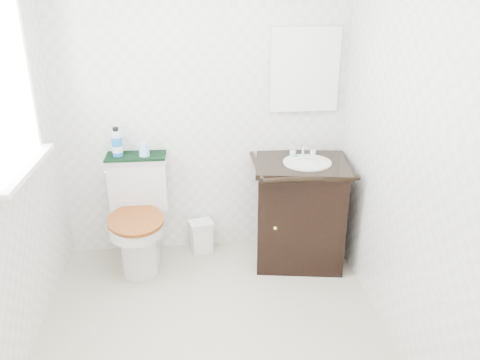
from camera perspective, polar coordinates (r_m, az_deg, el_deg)
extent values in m
plane|color=beige|center=(3.04, -3.11, -19.02)|extent=(2.40, 2.40, 0.00)
plane|color=white|center=(3.58, -4.50, 9.13)|extent=(2.40, 0.00, 2.40)
plane|color=white|center=(1.35, -1.47, -13.80)|extent=(2.40, 0.00, 2.40)
plane|color=white|center=(2.70, 20.39, 3.50)|extent=(0.00, 2.40, 2.40)
cube|color=white|center=(2.77, -27.24, 10.41)|extent=(0.02, 0.70, 0.90)
cube|color=silver|center=(3.61, 7.91, 13.13)|extent=(0.50, 0.02, 0.60)
cylinder|color=silver|center=(3.62, -12.19, -8.16)|extent=(0.27, 0.27, 0.41)
cube|color=silver|center=(3.83, -11.83, -6.29)|extent=(0.27, 0.28, 0.41)
cube|color=silver|center=(3.68, -12.28, -0.59)|extent=(0.44, 0.18, 0.39)
cube|color=silver|center=(3.61, -12.55, 2.52)|extent=(0.46, 0.20, 0.03)
cylinder|color=silver|center=(3.48, -12.52, -5.53)|extent=(0.39, 0.39, 0.08)
cylinder|color=maroon|center=(3.46, -12.59, -4.77)|extent=(0.47, 0.47, 0.03)
cube|color=black|center=(3.66, 7.26, -4.15)|extent=(0.72, 0.64, 0.78)
cube|color=black|center=(3.50, 7.57, 1.88)|extent=(0.76, 0.68, 0.04)
cylinder|color=silver|center=(3.48, 8.19, 2.12)|extent=(0.35, 0.35, 0.01)
ellipsoid|color=silver|center=(3.49, 8.14, 1.27)|extent=(0.31, 0.31, 0.15)
cylinder|color=silver|center=(3.60, 7.68, 3.59)|extent=(0.02, 0.02, 0.10)
cube|color=white|center=(3.88, -4.73, -7.02)|extent=(0.19, 0.17, 0.24)
cube|color=white|center=(3.82, -4.79, -5.29)|extent=(0.21, 0.19, 0.03)
cube|color=black|center=(3.60, -12.58, 2.88)|extent=(0.45, 0.22, 0.02)
cylinder|color=blue|center=(3.59, -14.74, 3.97)|extent=(0.08, 0.08, 0.14)
cylinder|color=silver|center=(3.56, -14.89, 5.44)|extent=(0.08, 0.08, 0.05)
cylinder|color=black|center=(3.55, -14.95, 6.03)|extent=(0.04, 0.04, 0.03)
cone|color=#8EBBE9|center=(3.55, -11.62, 3.69)|extent=(0.08, 0.08, 0.10)
ellipsoid|color=#1A7D6F|center=(3.59, 6.64, 2.92)|extent=(0.07, 0.05, 0.02)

